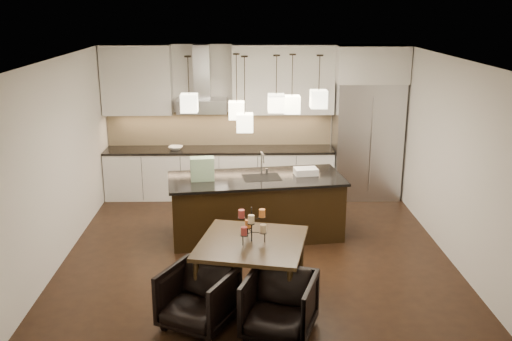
{
  "coord_description": "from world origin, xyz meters",
  "views": [
    {
      "loc": [
        -0.19,
        -7.83,
        3.51
      ],
      "look_at": [
        0.0,
        0.2,
        1.15
      ],
      "focal_mm": 40.0,
      "sensor_mm": 36.0,
      "label": 1
    }
  ],
  "objects_px": {
    "refrigerator": "(367,140)",
    "armchair_left": "(198,298)",
    "island_body": "(256,208)",
    "armchair_right": "(279,305)",
    "dining_table": "(252,269)"
  },
  "relations": [
    {
      "from": "island_body",
      "to": "armchair_left",
      "type": "distance_m",
      "value": 2.7
    },
    {
      "from": "island_body",
      "to": "dining_table",
      "type": "bearing_deg",
      "value": -100.57
    },
    {
      "from": "island_body",
      "to": "armchair_left",
      "type": "relative_size",
      "value": 3.41
    },
    {
      "from": "armchair_right",
      "to": "refrigerator",
      "type": "bearing_deg",
      "value": 86.43
    },
    {
      "from": "armchair_left",
      "to": "armchair_right",
      "type": "distance_m",
      "value": 0.92
    },
    {
      "from": "armchair_right",
      "to": "armchair_left",
      "type": "bearing_deg",
      "value": -173.69
    },
    {
      "from": "refrigerator",
      "to": "dining_table",
      "type": "relative_size",
      "value": 1.73
    },
    {
      "from": "armchair_left",
      "to": "island_body",
      "type": "bearing_deg",
      "value": 101.97
    },
    {
      "from": "refrigerator",
      "to": "island_body",
      "type": "xyz_separation_m",
      "value": [
        -2.09,
        -1.87,
        -0.62
      ]
    },
    {
      "from": "refrigerator",
      "to": "armchair_right",
      "type": "xyz_separation_m",
      "value": [
        -1.91,
        -4.67,
        -0.73
      ]
    },
    {
      "from": "island_body",
      "to": "dining_table",
      "type": "xyz_separation_m",
      "value": [
        -0.1,
        -1.97,
        -0.08
      ]
    },
    {
      "from": "refrigerator",
      "to": "dining_table",
      "type": "height_order",
      "value": "refrigerator"
    },
    {
      "from": "island_body",
      "to": "armchair_right",
      "type": "distance_m",
      "value": 2.81
    },
    {
      "from": "refrigerator",
      "to": "island_body",
      "type": "height_order",
      "value": "refrigerator"
    },
    {
      "from": "refrigerator",
      "to": "armchair_left",
      "type": "relative_size",
      "value": 2.84
    }
  ]
}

